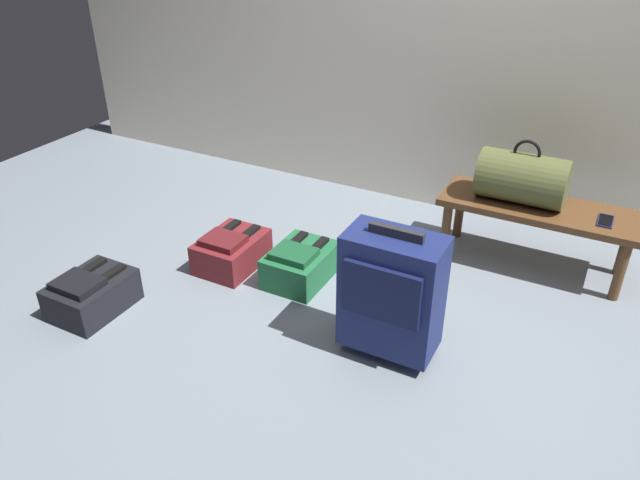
{
  "coord_description": "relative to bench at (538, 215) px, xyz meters",
  "views": [
    {
      "loc": [
        0.81,
        -1.91,
        1.77
      ],
      "look_at": [
        -0.42,
        0.41,
        0.25
      ],
      "focal_mm": 33.88,
      "sensor_mm": 36.0,
      "label": 1
    }
  ],
  "objects": [
    {
      "name": "ground_plane",
      "position": [
        -0.51,
        -1.09,
        -0.31
      ],
      "size": [
        6.6,
        6.6,
        0.0
      ],
      "primitive_type": "plane",
      "color": "slate"
    },
    {
      "name": "bench",
      "position": [
        0.0,
        0.0,
        0.0
      ],
      "size": [
        1.0,
        0.36,
        0.36
      ],
      "color": "brown",
      "rests_on": "ground"
    },
    {
      "name": "duffel_bag_olive",
      "position": [
        -0.11,
        0.0,
        0.19
      ],
      "size": [
        0.44,
        0.26,
        0.34
      ],
      "color": "#51562D",
      "rests_on": "bench"
    },
    {
      "name": "cell_phone",
      "position": [
        0.32,
        -0.03,
        0.06
      ],
      "size": [
        0.07,
        0.14,
        0.01
      ],
      "color": "#191E4C",
      "rests_on": "bench"
    },
    {
      "name": "suitcase_upright_navy",
      "position": [
        -0.4,
        -1.03,
        0.01
      ],
      "size": [
        0.41,
        0.25,
        0.62
      ],
      "color": "navy",
      "rests_on": "ground"
    },
    {
      "name": "backpack_maroon",
      "position": [
        -1.42,
        -0.77,
        -0.21
      ],
      "size": [
        0.28,
        0.38,
        0.21
      ],
      "color": "maroon",
      "rests_on": "ground"
    },
    {
      "name": "backpack_dark",
      "position": [
        -1.78,
        -1.41,
        -0.21
      ],
      "size": [
        0.28,
        0.38,
        0.21
      ],
      "color": "black",
      "rests_on": "ground"
    },
    {
      "name": "backpack_green",
      "position": [
        -1.03,
        -0.71,
        -0.21
      ],
      "size": [
        0.28,
        0.38,
        0.21
      ],
      "color": "#1E6038",
      "rests_on": "ground"
    }
  ]
}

